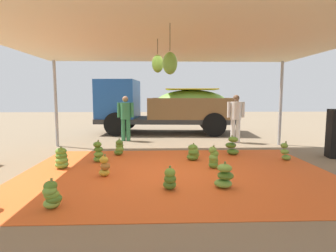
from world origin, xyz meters
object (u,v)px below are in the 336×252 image
Objects in this scene: banana_bunch_6 at (98,153)px; banana_bunch_11 at (170,180)px; banana_bunch_1 at (232,146)px; banana_bunch_9 at (224,177)px; banana_bunch_3 at (105,167)px; banana_bunch_4 at (62,159)px; worker_0 at (126,115)px; worker_1 at (236,115)px; banana_bunch_5 at (52,196)px; cargo_truck_main at (163,106)px; banana_bunch_8 at (119,148)px; banana_bunch_2 at (285,152)px; banana_bunch_7 at (214,158)px; banana_bunch_10 at (193,153)px.

banana_bunch_11 is (1.74, -2.14, -0.05)m from banana_bunch_6.
banana_bunch_9 is at bearing -108.21° from banana_bunch_1.
banana_bunch_3 is at bearing -148.37° from banana_bunch_1.
worker_0 reaches higher than banana_bunch_4.
banana_bunch_4 is 6.14m from worker_1.
banana_bunch_1 is at bearing 44.24° from banana_bunch_5.
banana_bunch_8 is at bearing -105.67° from cargo_truck_main.
worker_1 is (4.40, 5.69, 0.80)m from banana_bunch_5.
banana_bunch_6 is 5.22m from worker_1.
banana_bunch_4 is at bearing -173.71° from banana_bunch_2.
worker_0 is (0.31, 3.33, 0.73)m from banana_bunch_6.
banana_bunch_5 is 0.27× the size of worker_1.
banana_bunch_4 reaches higher than banana_bunch_9.
banana_bunch_7 reaches higher than banana_bunch_8.
banana_bunch_9 is 5.17m from worker_1.
banana_bunch_2 is at bearing -79.27° from worker_1.
banana_bunch_7 reaches higher than banana_bunch_5.
banana_bunch_6 is 0.09× the size of cargo_truck_main.
banana_bunch_4 is at bearing 157.31° from banana_bunch_9.
banana_bunch_6 is at bearing -118.35° from banana_bunch_8.
cargo_truck_main is 3.60× the size of worker_1.
banana_bunch_5 is 7.24m from worker_1.
banana_bunch_5 is at bearing -135.76° from banana_bunch_1.
banana_bunch_1 reaches higher than banana_bunch_11.
worker_0 is (0.37, 6.22, 0.78)m from banana_bunch_5.
banana_bunch_11 is at bearing -123.72° from banana_bunch_1.
worker_1 is at bearing 71.78° from banana_bunch_1.
banana_bunch_1 is 3.83m from banana_bunch_3.
banana_bunch_9 is (-0.92, -2.79, -0.04)m from banana_bunch_1.
banana_bunch_8 is 2.15m from banana_bunch_10.
banana_bunch_9 reaches higher than banana_bunch_8.
banana_bunch_11 is (1.32, -2.92, -0.02)m from banana_bunch_8.
banana_bunch_3 is 1.69m from banana_bunch_5.
banana_bunch_8 is 2.66m from worker_0.
banana_bunch_8 is at bearing -152.75° from worker_1.
banana_bunch_9 is at bearing -65.63° from worker_0.
banana_bunch_8 is (-4.45, 0.77, -0.00)m from banana_bunch_2.
worker_0 is at bearing 104.65° from banana_bunch_11.
cargo_truck_main is at bearing 97.41° from banana_bunch_10.
banana_bunch_5 is 3.70m from banana_bunch_8.
banana_bunch_11 is (1.33, -0.88, -0.01)m from banana_bunch_3.
banana_bunch_10 is at bearing 114.33° from banana_bunch_7.
banana_bunch_5 is 0.86× the size of banana_bunch_7.
banana_bunch_2 is at bearing 44.17° from banana_bunch_9.
worker_1 is at bearing 100.73° from banana_bunch_2.
banana_bunch_5 is 3.89m from banana_bunch_10.
banana_bunch_4 reaches higher than banana_bunch_10.
banana_bunch_6 is at bearing 107.73° from banana_bunch_3.
cargo_truck_main is at bearing 74.33° from banana_bunch_8.
banana_bunch_4 is 4.13m from worker_0.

